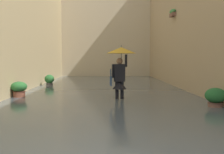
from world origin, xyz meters
TOP-DOWN VIEW (x-y plane):
  - ground_plane at (0.00, -9.88)m, footprint 60.00×60.00m
  - flood_water at (0.00, -9.88)m, footprint 7.78×25.77m
  - building_facade_left at (-4.39, -9.88)m, footprint 2.04×23.77m
  - building_facade_far at (0.00, -20.67)m, footprint 10.58×1.80m
  - person_wading at (-0.49, -7.04)m, footprint 1.06×1.06m
  - potted_plant_mid_right at (3.24, -7.62)m, footprint 0.59×0.59m
  - potted_plant_near_right at (3.01, -12.25)m, footprint 0.50×0.50m
  - potted_plant_near_left at (-3.22, -5.31)m, footprint 0.63×0.63m

SIDE VIEW (x-z plane):
  - ground_plane at x=0.00m, z-range 0.00..0.00m
  - flood_water at x=0.00m, z-range 0.00..0.20m
  - potted_plant_near_right at x=3.01m, z-range 0.05..0.82m
  - potted_plant_mid_right at x=3.24m, z-range 0.06..0.83m
  - potted_plant_near_left at x=-3.22m, z-range 0.06..0.82m
  - person_wading at x=-0.49m, z-range 0.43..2.53m
  - building_facade_left at x=-4.39m, z-range 0.00..8.49m
  - building_facade_far at x=0.00m, z-range 0.00..11.26m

